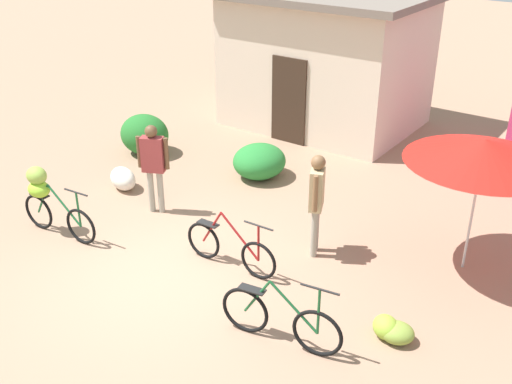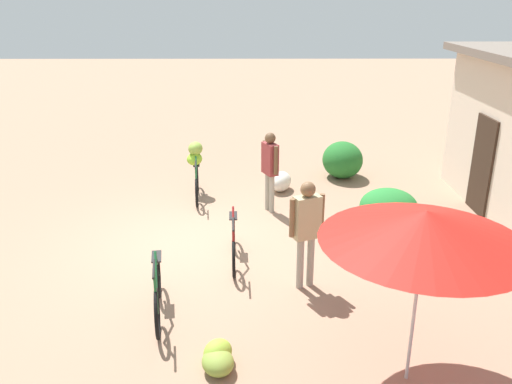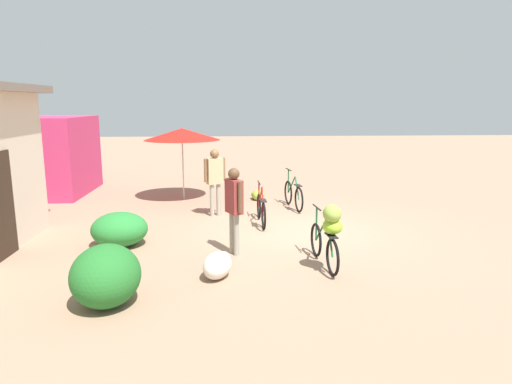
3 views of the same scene
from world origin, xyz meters
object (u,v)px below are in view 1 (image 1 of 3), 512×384
Objects in this scene: building_low at (326,59)px; market_umbrella at (484,151)px; banana_pile_on_ground at (392,330)px; person_bystander at (153,160)px; bicycle_center_loaded at (281,320)px; person_vendor at (317,195)px; produce_sack at (123,179)px; bicycle_near_pile at (230,248)px; bicycle_leftmost at (46,196)px.

market_umbrella is (5.12, -4.53, 0.32)m from building_low.
person_bystander reaches higher than banana_pile_on_ground.
bicycle_center_loaded is 0.98× the size of person_vendor.
person_vendor is at bearing 109.63° from bicycle_center_loaded.
produce_sack is at bearing -169.67° from market_umbrella.
bicycle_center_loaded is 1.48m from banana_pile_on_ground.
person_bystander reaches higher than bicycle_near_pile.
building_low is 6.95× the size of produce_sack.
bicycle_near_pile is at bearing 177.92° from banana_pile_on_ground.
market_umbrella is 2.51m from person_vendor.
person_bystander is at bearing 163.19° from bicycle_near_pile.
bicycle_near_pile is 2.75m from banana_pile_on_ground.
bicycle_near_pile is at bearing 16.63° from bicycle_leftmost.
person_bystander is (-5.18, -1.46, -0.94)m from market_umbrella.
market_umbrella is 1.37× the size of bicycle_leftmost.
person_vendor is 3.11m from person_bystander.
bicycle_near_pile is at bearing -15.79° from produce_sack.
bicycle_near_pile is 0.97× the size of person_vendor.
bicycle_near_pile is (-2.95, -2.14, -1.62)m from market_umbrella.
banana_pile_on_ground is 2.45m from person_vendor.
market_umbrella is 1.34× the size of person_bystander.
bicycle_near_pile is 2.44m from person_bystander.
market_umbrella is at bearing 15.77° from person_bystander.
produce_sack is 0.42× the size of person_bystander.
person_vendor reaches higher than bicycle_near_pile.
bicycle_near_pile is at bearing -144.00° from market_umbrella.
person_bystander reaches higher than bicycle_leftmost.
building_low is 2.96× the size of bicycle_leftmost.
building_low reaches higher than bicycle_center_loaded.
person_vendor is (3.02, -5.54, -0.58)m from building_low.
bicycle_leftmost is 0.95× the size of person_vendor.
person_bystander is at bearing 60.03° from bicycle_leftmost.
person_vendor is (4.01, 2.08, 0.35)m from bicycle_leftmost.
building_low is 7.13m from bicycle_near_pile.
market_umbrella is at bearing 66.87° from bicycle_center_loaded.
produce_sack is at bearing 98.05° from bicycle_leftmost.
banana_pile_on_ground is 5.12m from person_bystander.
produce_sack is (-1.27, -5.69, -1.42)m from building_low.
banana_pile_on_ground is at bearing -53.95° from building_low.
person_bystander is (-3.08, -0.45, -0.03)m from person_vendor.
banana_pile_on_ground is 0.40× the size of person_bystander.
bicycle_near_pile is 2.39× the size of produce_sack.
building_low is 6.33m from person_vendor.
person_bystander is at bearing 171.15° from banana_pile_on_ground.
building_low reaches higher than market_umbrella.
banana_pile_on_ground is 6.29m from produce_sack.
person_vendor is (4.29, 0.15, 0.84)m from produce_sack.
banana_pile_on_ground is (2.75, -0.10, -0.20)m from bicycle_near_pile.
person_vendor reaches higher than banana_pile_on_ground.
bicycle_center_loaded is 5.43m from produce_sack.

